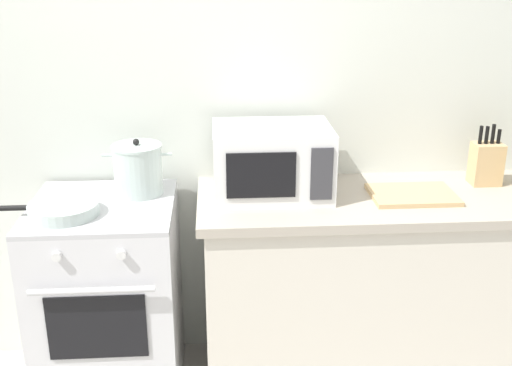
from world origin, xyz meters
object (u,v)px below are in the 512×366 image
at_px(stock_pot, 138,169).
at_px(microwave, 272,161).
at_px(cutting_board, 412,195).
at_px(knife_block, 486,163).
at_px(frying_pan, 62,209).
at_px(stove, 110,301).

xyz_separation_m(stock_pot, microwave, (0.58, -0.04, 0.04)).
bearing_deg(cutting_board, knife_block, 20.59).
relative_size(frying_pan, cutting_board, 1.33).
bearing_deg(microwave, stove, -173.75).
height_order(stove, frying_pan, frying_pan).
bearing_deg(frying_pan, stove, 36.63).
bearing_deg(stock_pot, cutting_board, -5.95).
distance_m(stock_pot, cutting_board, 1.19).
bearing_deg(knife_block, stock_pot, -179.36).
distance_m(stove, frying_pan, 0.51).
height_order(stock_pot, knife_block, knife_block).
distance_m(frying_pan, microwave, 0.88).
bearing_deg(cutting_board, stove, -179.95).
xyz_separation_m(stove, microwave, (0.72, 0.08, 0.61)).
relative_size(stock_pot, knife_block, 1.07).
relative_size(stove, cutting_board, 2.56).
bearing_deg(stock_pot, microwave, -4.43).
xyz_separation_m(frying_pan, knife_block, (1.83, 0.24, 0.07)).
xyz_separation_m(stock_pot, knife_block, (1.55, 0.02, -0.01)).
height_order(stove, microwave, microwave).
bearing_deg(knife_block, cutting_board, -159.41).
bearing_deg(frying_pan, knife_block, 7.51).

